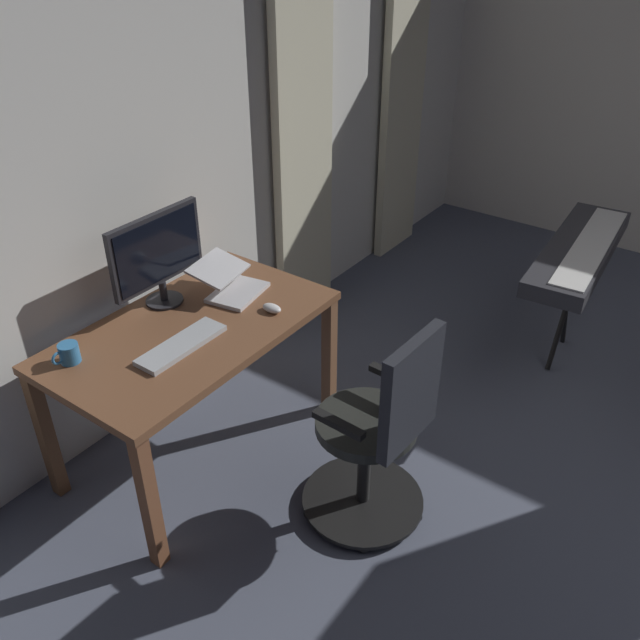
{
  "coord_description": "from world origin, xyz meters",
  "views": [
    {
      "loc": [
        2.6,
        -0.83,
        2.4
      ],
      "look_at": [
        0.69,
        -2.21,
        0.9
      ],
      "focal_mm": 37.62,
      "sensor_mm": 36.0,
      "label": 1
    }
  ],
  "objects_px": {
    "office_chair": "(379,437)",
    "laptop": "(231,284)",
    "computer_monitor": "(157,253)",
    "computer_mouse": "(272,308)",
    "desk": "(193,343)",
    "mug_tea": "(69,353)",
    "computer_keyboard": "(182,345)",
    "piano_keyboard": "(579,253)"
  },
  "relations": [
    {
      "from": "office_chair",
      "to": "computer_monitor",
      "type": "height_order",
      "value": "computer_monitor"
    },
    {
      "from": "desk",
      "to": "mug_tea",
      "type": "distance_m",
      "value": 0.56
    },
    {
      "from": "desk",
      "to": "piano_keyboard",
      "type": "distance_m",
      "value": 2.2
    },
    {
      "from": "desk",
      "to": "mug_tea",
      "type": "bearing_deg",
      "value": -23.09
    },
    {
      "from": "computer_mouse",
      "to": "piano_keyboard",
      "type": "distance_m",
      "value": 1.82
    },
    {
      "from": "computer_mouse",
      "to": "laptop",
      "type": "bearing_deg",
      "value": -94.11
    },
    {
      "from": "mug_tea",
      "to": "computer_keyboard",
      "type": "bearing_deg",
      "value": 139.39
    },
    {
      "from": "desk",
      "to": "piano_keyboard",
      "type": "xyz_separation_m",
      "value": [
        -1.85,
        1.19,
        0.06
      ]
    },
    {
      "from": "office_chair",
      "to": "desk",
      "type": "bearing_deg",
      "value": 100.7
    },
    {
      "from": "laptop",
      "to": "computer_mouse",
      "type": "xyz_separation_m",
      "value": [
        0.02,
        0.28,
        -0.03
      ]
    },
    {
      "from": "computer_keyboard",
      "to": "computer_mouse",
      "type": "height_order",
      "value": "computer_mouse"
    },
    {
      "from": "office_chair",
      "to": "mug_tea",
      "type": "bearing_deg",
      "value": 121.22
    },
    {
      "from": "mug_tea",
      "to": "piano_keyboard",
      "type": "xyz_separation_m",
      "value": [
        -2.35,
        1.4,
        -0.08
      ]
    },
    {
      "from": "office_chair",
      "to": "piano_keyboard",
      "type": "height_order",
      "value": "office_chair"
    },
    {
      "from": "computer_keyboard",
      "to": "office_chair",
      "type": "bearing_deg",
      "value": 108.29
    },
    {
      "from": "computer_keyboard",
      "to": "piano_keyboard",
      "type": "xyz_separation_m",
      "value": [
        -2.0,
        1.09,
        -0.05
      ]
    },
    {
      "from": "desk",
      "to": "piano_keyboard",
      "type": "bearing_deg",
      "value": 147.4
    },
    {
      "from": "computer_keyboard",
      "to": "piano_keyboard",
      "type": "bearing_deg",
      "value": 151.27
    },
    {
      "from": "office_chair",
      "to": "mug_tea",
      "type": "height_order",
      "value": "office_chair"
    },
    {
      "from": "piano_keyboard",
      "to": "office_chair",
      "type": "bearing_deg",
      "value": -12.69
    },
    {
      "from": "office_chair",
      "to": "piano_keyboard",
      "type": "relative_size",
      "value": 0.82
    },
    {
      "from": "computer_keyboard",
      "to": "laptop",
      "type": "height_order",
      "value": "laptop"
    },
    {
      "from": "piano_keyboard",
      "to": "laptop",
      "type": "bearing_deg",
      "value": -43.79
    },
    {
      "from": "computer_keyboard",
      "to": "mug_tea",
      "type": "relative_size",
      "value": 3.41
    },
    {
      "from": "desk",
      "to": "computer_keyboard",
      "type": "xyz_separation_m",
      "value": [
        0.14,
        0.09,
        0.11
      ]
    },
    {
      "from": "computer_monitor",
      "to": "piano_keyboard",
      "type": "height_order",
      "value": "computer_monitor"
    },
    {
      "from": "computer_keyboard",
      "to": "laptop",
      "type": "xyz_separation_m",
      "value": [
        -0.48,
        -0.15,
        0.04
      ]
    },
    {
      "from": "desk",
      "to": "mug_tea",
      "type": "xyz_separation_m",
      "value": [
        0.5,
        -0.21,
        0.14
      ]
    },
    {
      "from": "computer_monitor",
      "to": "laptop",
      "type": "xyz_separation_m",
      "value": [
        -0.25,
        0.21,
        -0.21
      ]
    },
    {
      "from": "desk",
      "to": "computer_monitor",
      "type": "height_order",
      "value": "computer_monitor"
    },
    {
      "from": "desk",
      "to": "piano_keyboard",
      "type": "height_order",
      "value": "piano_keyboard"
    },
    {
      "from": "computer_keyboard",
      "to": "mug_tea",
      "type": "distance_m",
      "value": 0.46
    },
    {
      "from": "desk",
      "to": "computer_mouse",
      "type": "xyz_separation_m",
      "value": [
        -0.32,
        0.22,
        0.11
      ]
    },
    {
      "from": "computer_monitor",
      "to": "computer_mouse",
      "type": "height_order",
      "value": "computer_monitor"
    },
    {
      "from": "desk",
      "to": "office_chair",
      "type": "bearing_deg",
      "value": 98.3
    },
    {
      "from": "computer_monitor",
      "to": "office_chair",
      "type": "bearing_deg",
      "value": 92.54
    },
    {
      "from": "desk",
      "to": "laptop",
      "type": "xyz_separation_m",
      "value": [
        -0.34,
        -0.06,
        0.14
      ]
    },
    {
      "from": "office_chair",
      "to": "laptop",
      "type": "height_order",
      "value": "office_chair"
    },
    {
      "from": "mug_tea",
      "to": "office_chair",
      "type": "bearing_deg",
      "value": 118.81
    },
    {
      "from": "desk",
      "to": "computer_mouse",
      "type": "relative_size",
      "value": 13.24
    },
    {
      "from": "laptop",
      "to": "computer_mouse",
      "type": "height_order",
      "value": "laptop"
    },
    {
      "from": "computer_keyboard",
      "to": "computer_mouse",
      "type": "relative_size",
      "value": 4.33
    }
  ]
}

